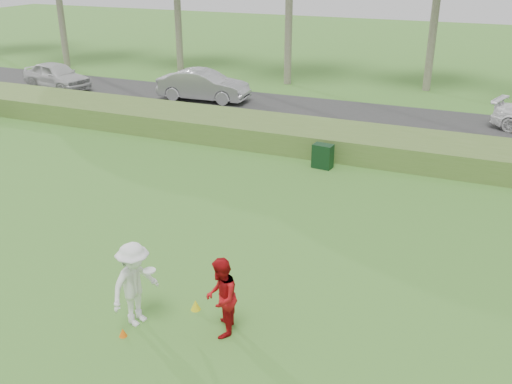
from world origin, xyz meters
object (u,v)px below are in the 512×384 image
at_px(car_left, 57,76).
at_px(car_mid, 203,85).
at_px(cone_yellow, 196,305).
at_px(player_white, 135,284).
at_px(cone_orange, 123,332).
at_px(player_red, 221,297).
at_px(utility_cabinet, 323,156).

height_order(car_left, car_mid, car_mid).
distance_m(cone_yellow, car_left, 24.18).
relative_size(player_white, cone_yellow, 7.73).
distance_m(cone_orange, car_left, 24.51).
relative_size(cone_yellow, car_mid, 0.05).
xyz_separation_m(player_red, cone_orange, (-1.87, -0.93, -0.79)).
height_order(cone_orange, cone_yellow, cone_yellow).
distance_m(player_white, car_mid, 19.71).
bearing_deg(cone_orange, car_mid, 112.98).
distance_m(car_left, car_mid, 9.10).
bearing_deg(utility_cabinet, player_red, -78.10).
relative_size(player_white, cone_orange, 10.20).
bearing_deg(utility_cabinet, player_white, -88.08).
xyz_separation_m(cone_yellow, car_mid, (-8.84, 17.16, 0.73)).
height_order(player_white, car_mid, player_white).
xyz_separation_m(player_white, cone_orange, (-0.01, -0.55, -0.87)).
distance_m(utility_cabinet, car_left, 18.96).
xyz_separation_m(cone_orange, car_mid, (-7.89, 18.61, 0.76)).
bearing_deg(player_red, utility_cabinet, 166.48).
bearing_deg(cone_yellow, cone_orange, -123.14).
distance_m(cone_orange, cone_yellow, 1.73).
xyz_separation_m(cone_orange, utility_cabinet, (0.92, 11.35, 0.36)).
bearing_deg(cone_yellow, utility_cabinet, 90.18).
height_order(player_white, cone_yellow, player_white).
height_order(cone_yellow, car_mid, car_mid).
height_order(player_red, car_mid, player_red).
distance_m(player_white, car_left, 24.12).
bearing_deg(cone_yellow, player_white, -135.89).
relative_size(player_red, car_left, 0.39).
bearing_deg(cone_yellow, player_red, -29.58).
height_order(utility_cabinet, car_left, car_left).
bearing_deg(utility_cabinet, cone_orange, -87.92).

